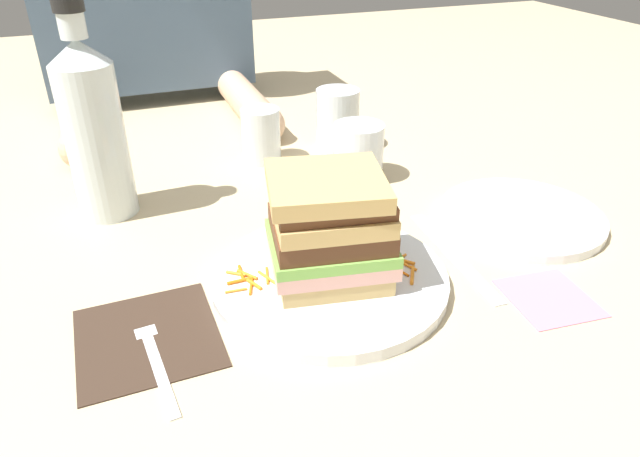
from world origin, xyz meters
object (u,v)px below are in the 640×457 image
at_px(juice_glass, 358,155).
at_px(side_plate, 521,217).
at_px(fork, 152,349).
at_px(main_plate, 330,279).
at_px(sandwich, 330,228).
at_px(empty_tumbler_0, 337,119).
at_px(empty_tumbler_1, 261,135).
at_px(water_bottle, 94,128).
at_px(napkin_dark, 147,337).
at_px(knife, 456,257).
at_px(napkin_pink, 549,297).

height_order(juice_glass, side_plate, juice_glass).
bearing_deg(fork, main_plate, 12.16).
distance_m(sandwich, side_plate, 0.29).
xyz_separation_m(fork, empty_tumbler_0, (0.35, 0.40, 0.04)).
relative_size(sandwich, fork, 0.86).
height_order(fork, juice_glass, juice_glass).
bearing_deg(empty_tumbler_0, empty_tumbler_1, -177.20).
xyz_separation_m(water_bottle, empty_tumbler_1, (0.24, 0.09, -0.08)).
height_order(napkin_dark, knife, same).
distance_m(juice_glass, empty_tumbler_0, 0.12).
distance_m(side_plate, napkin_pink, 0.17).
distance_m(sandwich, water_bottle, 0.34).
distance_m(empty_tumbler_0, side_plate, 0.34).
distance_m(napkin_dark, side_plate, 0.48).
xyz_separation_m(fork, juice_glass, (0.33, 0.28, 0.03)).
bearing_deg(side_plate, empty_tumbler_0, 112.14).
height_order(juice_glass, water_bottle, water_bottle).
height_order(sandwich, water_bottle, water_bottle).
bearing_deg(sandwich, napkin_pink, -27.06).
xyz_separation_m(juice_glass, napkin_pink, (0.07, -0.34, -0.04)).
height_order(napkin_dark, side_plate, side_plate).
bearing_deg(napkin_pink, main_plate, 152.86).
relative_size(napkin_dark, fork, 0.82).
height_order(napkin_dark, water_bottle, water_bottle).
height_order(sandwich, empty_tumbler_1, sandwich).
height_order(fork, water_bottle, water_bottle).
xyz_separation_m(sandwich, empty_tumbler_0, (0.16, 0.36, -0.02)).
height_order(water_bottle, empty_tumbler_1, water_bottle).
bearing_deg(empty_tumbler_0, knife, -89.72).
relative_size(main_plate, fork, 1.53).
bearing_deg(knife, empty_tumbler_0, 90.28).
relative_size(sandwich, side_plate, 0.68).
distance_m(empty_tumbler_1, napkin_pink, 0.49).
bearing_deg(fork, napkin_dark, 95.32).
distance_m(main_plate, fork, 0.20).
distance_m(sandwich, knife, 0.17).
bearing_deg(side_plate, juice_glass, 126.62).
xyz_separation_m(napkin_dark, side_plate, (0.48, 0.06, 0.00)).
relative_size(napkin_dark, side_plate, 0.66).
height_order(main_plate, knife, main_plate).
bearing_deg(juice_glass, knife, -85.69).
xyz_separation_m(juice_glass, empty_tumbler_1, (-0.11, 0.11, 0.00)).
bearing_deg(sandwich, water_bottle, 129.39).
height_order(main_plate, juice_glass, juice_glass).
xyz_separation_m(knife, juice_glass, (-0.02, 0.24, 0.04)).
bearing_deg(water_bottle, knife, -35.42).
relative_size(sandwich, napkin_dark, 1.04).
bearing_deg(napkin_dark, sandwich, 5.70).
height_order(water_bottle, side_plate, water_bottle).
relative_size(sandwich, empty_tumbler_1, 1.69).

